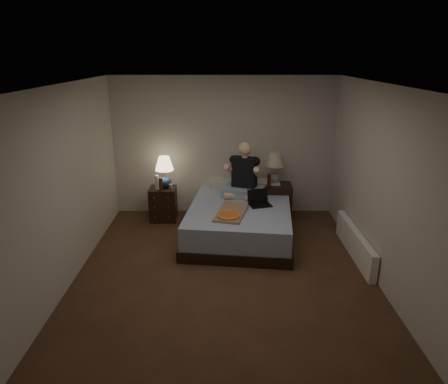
{
  "coord_description": "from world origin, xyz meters",
  "views": [
    {
      "loc": [
        -0.02,
        -4.84,
        2.84
      ],
      "look_at": [
        0.0,
        0.9,
        0.85
      ],
      "focal_mm": 32.0,
      "sensor_mm": 36.0,
      "label": 1
    }
  ],
  "objects_px": {
    "lamp_right": "(275,168)",
    "beer_bottle_right": "(269,180)",
    "bed": "(240,220)",
    "person": "(244,170)",
    "nightstand_left": "(163,204)",
    "radiator": "(355,243)",
    "pizza_box": "(229,216)",
    "laptop": "(260,199)",
    "water_bottle": "(157,182)",
    "soda_can": "(171,187)",
    "beer_bottle_left": "(161,184)",
    "nightstand_right": "(277,202)",
    "lamp_left": "(165,172)"
  },
  "relations": [
    {
      "from": "water_bottle",
      "to": "radiator",
      "type": "relative_size",
      "value": 0.16
    },
    {
      "from": "lamp_left",
      "to": "beer_bottle_left",
      "type": "distance_m",
      "value": 0.24
    },
    {
      "from": "soda_can",
      "to": "beer_bottle_left",
      "type": "distance_m",
      "value": 0.18
    },
    {
      "from": "water_bottle",
      "to": "lamp_right",
      "type": "bearing_deg",
      "value": 4.49
    },
    {
      "from": "water_bottle",
      "to": "pizza_box",
      "type": "bearing_deg",
      "value": -43.49
    },
    {
      "from": "bed",
      "to": "pizza_box",
      "type": "distance_m",
      "value": 0.69
    },
    {
      "from": "beer_bottle_right",
      "to": "person",
      "type": "bearing_deg",
      "value": -162.24
    },
    {
      "from": "soda_can",
      "to": "radiator",
      "type": "bearing_deg",
      "value": -24.39
    },
    {
      "from": "soda_can",
      "to": "laptop",
      "type": "distance_m",
      "value": 1.63
    },
    {
      "from": "bed",
      "to": "beer_bottle_right",
      "type": "distance_m",
      "value": 0.9
    },
    {
      "from": "laptop",
      "to": "bed",
      "type": "bearing_deg",
      "value": 153.86
    },
    {
      "from": "beer_bottle_left",
      "to": "person",
      "type": "height_order",
      "value": "person"
    },
    {
      "from": "nightstand_left",
      "to": "water_bottle",
      "type": "bearing_deg",
      "value": -145.72
    },
    {
      "from": "bed",
      "to": "lamp_right",
      "type": "bearing_deg",
      "value": 56.62
    },
    {
      "from": "lamp_left",
      "to": "laptop",
      "type": "relative_size",
      "value": 1.65
    },
    {
      "from": "nightstand_right",
      "to": "water_bottle",
      "type": "height_order",
      "value": "water_bottle"
    },
    {
      "from": "pizza_box",
      "to": "nightstand_left",
      "type": "bearing_deg",
      "value": 146.85
    },
    {
      "from": "bed",
      "to": "person",
      "type": "height_order",
      "value": "person"
    },
    {
      "from": "bed",
      "to": "pizza_box",
      "type": "bearing_deg",
      "value": -102.13
    },
    {
      "from": "beer_bottle_left",
      "to": "radiator",
      "type": "distance_m",
      "value": 3.32
    },
    {
      "from": "lamp_right",
      "to": "beer_bottle_left",
      "type": "bearing_deg",
      "value": -173.43
    },
    {
      "from": "nightstand_right",
      "to": "radiator",
      "type": "height_order",
      "value": "nightstand_right"
    },
    {
      "from": "lamp_right",
      "to": "soda_can",
      "type": "xyz_separation_m",
      "value": [
        -1.83,
        -0.2,
        -0.28
      ]
    },
    {
      "from": "nightstand_right",
      "to": "laptop",
      "type": "distance_m",
      "value": 0.86
    },
    {
      "from": "lamp_left",
      "to": "person",
      "type": "distance_m",
      "value": 1.41
    },
    {
      "from": "lamp_right",
      "to": "water_bottle",
      "type": "distance_m",
      "value": 2.09
    },
    {
      "from": "nightstand_right",
      "to": "radiator",
      "type": "relative_size",
      "value": 0.41
    },
    {
      "from": "nightstand_right",
      "to": "lamp_left",
      "type": "distance_m",
      "value": 2.06
    },
    {
      "from": "soda_can",
      "to": "laptop",
      "type": "xyz_separation_m",
      "value": [
        1.51,
        -0.61,
        0.0
      ]
    },
    {
      "from": "bed",
      "to": "person",
      "type": "distance_m",
      "value": 0.84
    },
    {
      "from": "lamp_right",
      "to": "pizza_box",
      "type": "relative_size",
      "value": 0.74
    },
    {
      "from": "bed",
      "to": "radiator",
      "type": "relative_size",
      "value": 1.33
    },
    {
      "from": "nightstand_left",
      "to": "beer_bottle_left",
      "type": "relative_size",
      "value": 2.6
    },
    {
      "from": "nightstand_left",
      "to": "pizza_box",
      "type": "xyz_separation_m",
      "value": [
        1.15,
        -1.23,
        0.27
      ]
    },
    {
      "from": "person",
      "to": "laptop",
      "type": "height_order",
      "value": "person"
    },
    {
      "from": "radiator",
      "to": "person",
      "type": "bearing_deg",
      "value": 144.37
    },
    {
      "from": "nightstand_left",
      "to": "person",
      "type": "height_order",
      "value": "person"
    },
    {
      "from": "lamp_right",
      "to": "laptop",
      "type": "distance_m",
      "value": 0.91
    },
    {
      "from": "bed",
      "to": "beer_bottle_left",
      "type": "height_order",
      "value": "beer_bottle_left"
    },
    {
      "from": "nightstand_left",
      "to": "radiator",
      "type": "relative_size",
      "value": 0.37
    },
    {
      "from": "lamp_right",
      "to": "beer_bottle_right",
      "type": "bearing_deg",
      "value": -120.06
    },
    {
      "from": "bed",
      "to": "water_bottle",
      "type": "xyz_separation_m",
      "value": [
        -1.43,
        0.59,
        0.46
      ]
    },
    {
      "from": "radiator",
      "to": "beer_bottle_left",
      "type": "bearing_deg",
      "value": 157.35
    },
    {
      "from": "beer_bottle_right",
      "to": "radiator",
      "type": "height_order",
      "value": "beer_bottle_right"
    },
    {
      "from": "beer_bottle_right",
      "to": "nightstand_left",
      "type": "bearing_deg",
      "value": 176.98
    },
    {
      "from": "lamp_right",
      "to": "radiator",
      "type": "bearing_deg",
      "value": -55.38
    },
    {
      "from": "nightstand_right",
      "to": "beer_bottle_right",
      "type": "distance_m",
      "value": 0.48
    },
    {
      "from": "nightstand_right",
      "to": "beer_bottle_right",
      "type": "xyz_separation_m",
      "value": [
        -0.17,
        -0.11,
        0.44
      ]
    },
    {
      "from": "beer_bottle_right",
      "to": "soda_can",
      "type": "bearing_deg",
      "value": 179.74
    },
    {
      "from": "lamp_right",
      "to": "lamp_left",
      "type": "bearing_deg",
      "value": -178.04
    }
  ]
}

